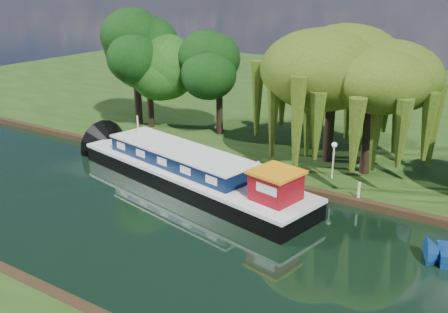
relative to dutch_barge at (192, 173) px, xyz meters
The scene contains 11 objects.
ground 9.00m from the dutch_barge, 35.61° to the right, with size 120.00×120.00×0.00m, color black.
far_bank 29.71m from the dutch_barge, 75.82° to the left, with size 120.00×52.00×0.45m, color #1E390F.
dutch_barge is the anchor object (origin of this frame).
red_dinghy 5.78m from the dutch_barge, 163.43° to the left, with size 2.56×3.58×0.74m, color maroon.
willow_left 12.20m from the dutch_barge, 54.07° to the left, with size 7.76×7.76×9.30m.
willow_right 13.11m from the dutch_barge, 39.42° to the left, with size 6.66×6.66×8.11m.
tree_far_left 14.64m from the dutch_barge, 141.43° to the left, with size 4.95×4.95×7.97m.
tree_far_back 16.12m from the dutch_barge, 144.94° to the left, with size 5.53×5.53×9.30m.
tree_far_mid 11.98m from the dutch_barge, 113.23° to the left, with size 4.83×4.83×7.90m.
lamppost 9.51m from the dutch_barge, 34.25° to the left, with size 0.36×0.36×2.56m.
mooring_posts 7.49m from the dutch_barge, 25.23° to the left, with size 19.16×0.16×1.00m.
Camera 1 is at (11.08, -19.60, 13.03)m, focal length 40.00 mm.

